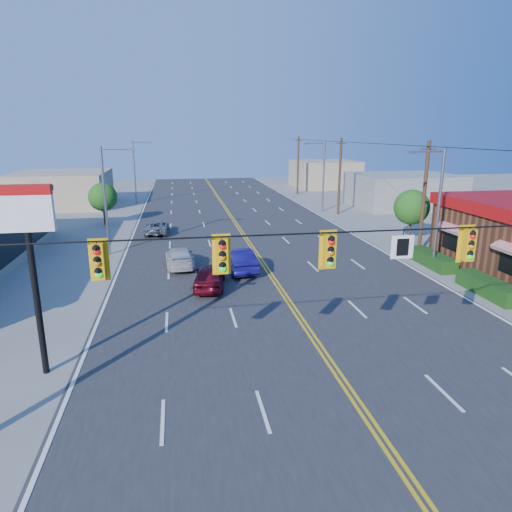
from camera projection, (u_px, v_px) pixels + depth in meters
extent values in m
plane|color=gray|center=(356.00, 403.00, 15.58)|extent=(160.00, 160.00, 0.00)
cube|color=#2D2D30|center=(256.00, 254.00, 34.60)|extent=(20.00, 120.00, 0.06)
cylinder|color=black|center=(367.00, 231.00, 14.02)|extent=(24.00, 0.05, 0.05)
cube|color=white|center=(402.00, 247.00, 14.36)|extent=(0.75, 0.04, 0.75)
cube|color=#D89E0C|center=(98.00, 261.00, 12.85)|extent=(0.55, 0.34, 1.25)
cube|color=#D89E0C|center=(222.00, 256.00, 13.43)|extent=(0.55, 0.34, 1.25)
cube|color=#D89E0C|center=(329.00, 251.00, 13.97)|extent=(0.55, 0.34, 1.25)
cube|color=#D89E0C|center=(468.00, 245.00, 14.74)|extent=(0.55, 0.34, 1.25)
cube|color=#194214|center=(457.00, 272.00, 28.77)|extent=(1.20, 9.00, 0.90)
cylinder|color=black|center=(37.00, 299.00, 16.80)|extent=(0.24, 0.24, 6.00)
cube|color=white|center=(25.00, 213.00, 15.96)|extent=(1.90, 0.30, 1.30)
cylinder|color=gray|center=(438.00, 211.00, 29.66)|extent=(0.20, 0.20, 8.00)
cylinder|color=gray|center=(429.00, 151.00, 28.49)|extent=(2.20, 0.12, 0.12)
cube|color=gray|center=(412.00, 152.00, 28.32)|extent=(0.50, 0.25, 0.15)
cylinder|color=gray|center=(324.00, 177.00, 52.49)|extent=(0.20, 0.20, 8.00)
cylinder|color=gray|center=(316.00, 143.00, 51.32)|extent=(2.20, 0.12, 0.12)
cube|color=gray|center=(306.00, 144.00, 51.15)|extent=(0.50, 0.25, 0.15)
cylinder|color=gray|center=(105.00, 202.00, 33.66)|extent=(0.20, 0.20, 8.00)
cylinder|color=gray|center=(116.00, 149.00, 32.85)|extent=(2.20, 0.12, 0.12)
cube|color=gray|center=(132.00, 150.00, 33.04)|extent=(0.50, 0.25, 0.15)
cylinder|color=gray|center=(135.00, 173.00, 58.39)|extent=(0.20, 0.20, 8.00)
cylinder|color=gray|center=(141.00, 142.00, 57.58)|extent=(2.20, 0.12, 0.12)
cube|color=gray|center=(150.00, 142.00, 57.77)|extent=(0.50, 0.25, 0.15)
cylinder|color=#47301E|center=(424.00, 199.00, 33.61)|extent=(0.28, 0.28, 8.40)
cylinder|color=#47301E|center=(340.00, 177.00, 50.73)|extent=(0.28, 0.28, 8.40)
cylinder|color=#47301E|center=(298.00, 166.00, 67.86)|extent=(0.28, 0.28, 8.40)
cylinder|color=#47301E|center=(410.00, 229.00, 38.45)|extent=(0.20, 0.20, 2.10)
sphere|color=#235B19|center=(412.00, 207.00, 37.96)|extent=(2.94, 2.94, 2.94)
cylinder|color=#47301E|center=(104.00, 215.00, 45.53)|extent=(0.20, 0.20, 2.00)
sphere|color=#235B19|center=(103.00, 197.00, 45.06)|extent=(2.80, 2.80, 2.80)
cube|color=gray|center=(403.00, 190.00, 56.73)|extent=(12.00, 10.00, 4.00)
cube|color=tan|center=(62.00, 189.00, 57.40)|extent=(11.00, 12.00, 4.20)
cube|color=tan|center=(324.00, 174.00, 77.11)|extent=(10.00, 10.00, 4.40)
imported|color=maroon|center=(210.00, 277.00, 26.85)|extent=(2.30, 4.48, 1.46)
imported|color=navy|center=(238.00, 260.00, 30.17)|extent=(2.17, 4.83, 1.54)
imported|color=#B8B8B8|center=(180.00, 258.00, 31.17)|extent=(2.08, 4.63, 1.32)
imported|color=gray|center=(157.00, 227.00, 41.46)|extent=(2.09, 4.42, 1.22)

